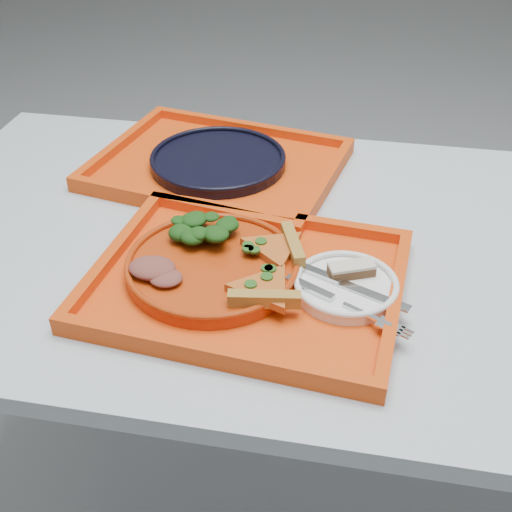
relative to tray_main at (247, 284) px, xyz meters
name	(u,v)px	position (x,y,z in m)	size (l,w,h in m)	color
ground	(331,512)	(0.16, 0.13, -0.76)	(10.00, 10.00, 0.00)	gray
table	(358,284)	(0.16, 0.13, -0.08)	(1.60, 0.80, 0.75)	#A5AEB9
tray_main	(247,284)	(0.00, 0.00, 0.00)	(0.45, 0.35, 0.01)	#D83F0B
tray_far	(218,168)	(-0.12, 0.34, 0.00)	(0.45, 0.35, 0.01)	#D83F0B
dinner_plate	(213,267)	(-0.05, 0.01, 0.02)	(0.26, 0.26, 0.02)	#AA310B
side_plate	(346,288)	(0.14, 0.00, 0.01)	(0.15, 0.15, 0.01)	white
navy_plate	(218,162)	(-0.12, 0.34, 0.01)	(0.26, 0.26, 0.02)	black
pizza_slice_a	(265,286)	(0.03, -0.04, 0.03)	(0.11, 0.10, 0.02)	orange
pizza_slice_b	(275,246)	(0.03, 0.06, 0.03)	(0.11, 0.10, 0.02)	orange
salad_heap	(201,227)	(-0.09, 0.07, 0.05)	(0.09, 0.08, 0.05)	black
meat_portion	(152,268)	(-0.13, -0.03, 0.03)	(0.07, 0.06, 0.02)	brown
dessert_bar	(351,269)	(0.15, 0.02, 0.03)	(0.07, 0.05, 0.02)	#512C1B
knife	(349,285)	(0.15, -0.01, 0.02)	(0.18, 0.02, 0.01)	silver
fork	(342,303)	(0.14, -0.05, 0.02)	(0.18, 0.02, 0.01)	silver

